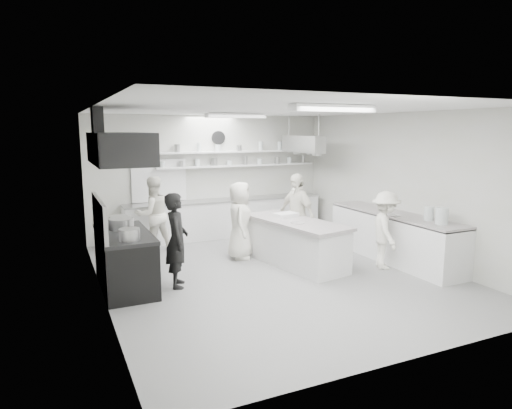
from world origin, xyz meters
name	(u,v)px	position (x,y,z in m)	size (l,w,h in m)	color
floor	(273,274)	(0.00, 0.00, -0.01)	(6.00, 7.00, 0.02)	gray
ceiling	(274,109)	(0.00, 0.00, 3.01)	(6.00, 7.00, 0.02)	white
wall_back	(211,176)	(0.00, 3.50, 1.50)	(6.00, 0.04, 3.00)	silver
wall_front	(416,234)	(0.00, -3.50, 1.50)	(6.00, 0.04, 3.00)	silver
wall_left	(99,205)	(-3.00, 0.00, 1.50)	(0.04, 7.00, 3.00)	silver
wall_right	(403,186)	(3.00, 0.00, 1.50)	(0.04, 7.00, 3.00)	silver
stove	(125,262)	(-2.60, 0.40, 0.45)	(0.80, 1.80, 0.90)	black
exhaust_hood	(120,148)	(-2.60, 0.40, 2.35)	(0.85, 2.00, 0.50)	black
back_counter	(227,218)	(0.30, 3.20, 0.46)	(5.00, 0.60, 0.92)	white
shelf_lower	(238,166)	(0.70, 3.37, 1.75)	(4.20, 0.26, 0.04)	white
shelf_upper	(238,152)	(0.70, 3.37, 2.10)	(4.20, 0.26, 0.04)	white
pass_through_window	(159,181)	(-1.30, 3.48, 1.45)	(1.30, 0.04, 1.00)	black
wall_clock	(218,138)	(0.20, 3.46, 2.45)	(0.32, 0.32, 0.05)	white
right_counter	(394,237)	(2.65, -0.20, 0.47)	(0.74, 3.30, 0.94)	white
pot_rack	(303,144)	(2.00, 2.40, 2.30)	(0.30, 1.60, 0.40)	#A5A5A5
light_fixture_front	(333,108)	(0.00, -1.80, 2.94)	(1.30, 0.25, 0.10)	white
light_fixture_rear	(236,116)	(0.00, 1.80, 2.94)	(1.30, 0.25, 0.10)	white
prep_island	(295,244)	(0.67, 0.38, 0.42)	(0.85, 2.27, 0.84)	white
stove_pot	(121,225)	(-2.60, 0.67, 1.03)	(0.43, 0.43, 0.24)	#A5A5A5
cook_stove	(177,240)	(-1.79, 0.09, 0.81)	(0.59, 0.39, 1.61)	black
cook_back	(153,214)	(-1.67, 2.53, 0.83)	(0.80, 0.63, 1.65)	white
cook_island_left	(240,221)	(-0.16, 1.23, 0.80)	(0.78, 0.51, 1.60)	white
cook_island_right	(296,215)	(1.01, 0.93, 0.87)	(1.03, 0.43, 1.75)	white
cook_right	(385,230)	(2.11, -0.56, 0.75)	(0.97, 0.56, 1.50)	white
bowl_island_a	(298,224)	(0.58, 0.12, 0.87)	(0.23, 0.23, 0.06)	#A5A5A5
bowl_island_b	(295,223)	(0.59, 0.26, 0.87)	(0.19, 0.19, 0.06)	white
bowl_right	(394,216)	(2.44, -0.41, 0.97)	(0.22, 0.22, 0.05)	white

